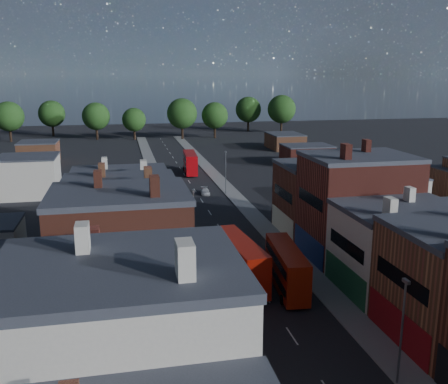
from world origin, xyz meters
name	(u,v)px	position (x,y,z in m)	size (l,w,h in m)	color
pavement_west	(168,211)	(-6.50, 50.00, 0.06)	(3.00, 200.00, 0.12)	gray
pavement_east	(245,207)	(6.50, 50.00, 0.06)	(3.00, 200.00, 0.12)	gray
terrace_west	(124,334)	(-14.00, 0.00, 6.17)	(12.00, 80.00, 12.34)	maroon
lamp_post_1	(402,325)	(5.20, 0.00, 4.70)	(0.25, 0.70, 8.12)	slate
lamp_post_2	(194,217)	(-5.20, 30.00, 4.70)	(0.25, 0.70, 8.12)	slate
lamp_post_3	(226,169)	(5.20, 60.00, 4.70)	(0.25, 0.70, 8.12)	slate
bus_0	(240,261)	(-1.83, 19.63, 2.63)	(3.75, 11.49, 4.87)	red
bus_1	(287,267)	(2.57, 17.23, 2.44)	(3.36, 10.64, 4.52)	#9D1C09
bus_2	(190,162)	(1.50, 81.10, 2.53)	(3.24, 10.99, 4.69)	#AC070C
car_2	(213,236)	(-2.03, 34.12, 0.66)	(2.19, 4.75, 1.32)	black
car_3	(205,191)	(1.41, 60.74, 0.56)	(1.57, 3.85, 1.12)	silver
ped_1	(194,307)	(-7.70, 12.99, 1.10)	(0.95, 0.52, 1.95)	#42201A
ped_3	(289,256)	(5.30, 24.13, 0.89)	(0.90, 0.41, 1.54)	#615C53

